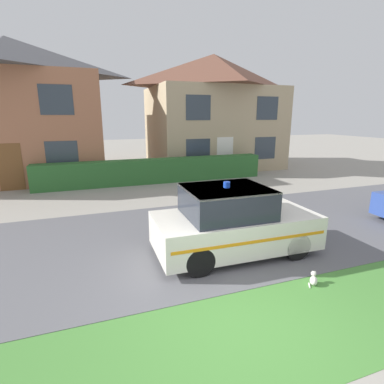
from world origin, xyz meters
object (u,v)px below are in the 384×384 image
at_px(cat, 313,279).
at_px(house_left, 14,109).
at_px(police_car, 233,222).
at_px(house_right, 213,111).

xyz_separation_m(cat, house_left, (-7.37, 14.23, 3.52)).
bearing_deg(police_car, house_right, 69.94).
distance_m(cat, house_left, 16.41).
xyz_separation_m(police_car, cat, (0.87, -1.84, -0.67)).
bearing_deg(house_left, police_car, -62.29).
relative_size(house_left, house_right, 1.08).
distance_m(police_car, cat, 2.15).
xyz_separation_m(police_car, house_left, (-6.50, 12.38, 2.84)).
bearing_deg(house_right, cat, -105.60).
relative_size(cat, house_left, 0.03).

